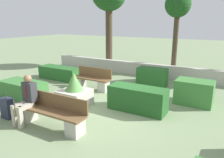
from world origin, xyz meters
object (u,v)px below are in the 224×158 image
object	(u,v)px
bench_front	(51,114)
person_seated_man	(26,97)
bench_left_side	(92,81)
planter_corner_right	(74,93)
suitcase	(7,108)
tree_center_left	(178,8)

from	to	relation	value
bench_front	person_seated_man	distance (m)	0.86
bench_left_side	planter_corner_right	distance (m)	1.96
planter_corner_right	bench_front	bearing A→B (deg)	-74.86
bench_left_side	bench_front	bearing A→B (deg)	-70.55
bench_left_side	planter_corner_right	world-z (taller)	planter_corner_right
person_seated_man	planter_corner_right	bearing A→B (deg)	78.27
bench_front	person_seated_man	bearing A→B (deg)	-169.01
person_seated_man	suitcase	bearing A→B (deg)	-172.73
suitcase	tree_center_left	size ratio (longest dim) A/B	0.19
bench_front	planter_corner_right	size ratio (longest dim) A/B	1.91
bench_left_side	person_seated_man	distance (m)	3.54
bench_left_side	person_seated_man	world-z (taller)	person_seated_man
bench_front	planter_corner_right	bearing A→B (deg)	105.14
bench_front	person_seated_man	xyz separation A→B (m)	(-0.74, -0.14, 0.40)
bench_front	person_seated_man	world-z (taller)	person_seated_man
bench_front	bench_left_side	size ratio (longest dim) A/B	1.32
bench_front	planter_corner_right	world-z (taller)	planter_corner_right
planter_corner_right	tree_center_left	size ratio (longest dim) A/B	0.27
bench_left_side	tree_center_left	xyz separation A→B (m)	(2.28, 4.29, 3.06)
planter_corner_right	suitcase	xyz separation A→B (m)	(-1.10, -1.73, -0.15)
planter_corner_right	tree_center_left	xyz separation A→B (m)	(1.68, 6.15, 2.93)
bench_front	bench_left_side	distance (m)	3.50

